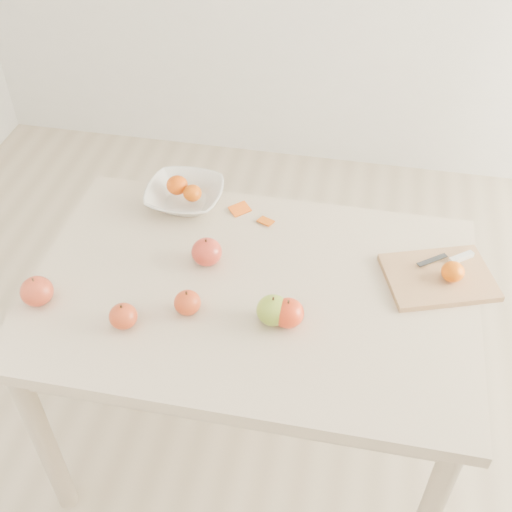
# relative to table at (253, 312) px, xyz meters

# --- Properties ---
(ground) EXTENTS (3.50, 3.50, 0.00)m
(ground) POSITION_rel_table_xyz_m (0.00, 0.00, -0.65)
(ground) COLOR #C6B293
(ground) RESTS_ON ground
(table) EXTENTS (1.20, 0.80, 0.75)m
(table) POSITION_rel_table_xyz_m (0.00, 0.00, 0.00)
(table) COLOR beige
(table) RESTS_ON ground
(cutting_board) EXTENTS (0.34, 0.29, 0.02)m
(cutting_board) POSITION_rel_table_xyz_m (0.49, 0.13, 0.11)
(cutting_board) COLOR #A87A54
(cutting_board) RESTS_ON table
(board_tangerine) EXTENTS (0.06, 0.06, 0.05)m
(board_tangerine) POSITION_rel_table_xyz_m (0.52, 0.12, 0.14)
(board_tangerine) COLOR #CB6307
(board_tangerine) RESTS_ON cutting_board
(fruit_bowl) EXTENTS (0.23, 0.23, 0.06)m
(fruit_bowl) POSITION_rel_table_xyz_m (-0.28, 0.32, 0.13)
(fruit_bowl) COLOR white
(fruit_bowl) RESTS_ON table
(bowl_tangerine_near) EXTENTS (0.07, 0.07, 0.06)m
(bowl_tangerine_near) POSITION_rel_table_xyz_m (-0.30, 0.33, 0.16)
(bowl_tangerine_near) COLOR #DB5B07
(bowl_tangerine_near) RESTS_ON fruit_bowl
(bowl_tangerine_far) EXTENTS (0.06, 0.06, 0.05)m
(bowl_tangerine_far) POSITION_rel_table_xyz_m (-0.25, 0.30, 0.15)
(bowl_tangerine_far) COLOR #D25A07
(bowl_tangerine_far) RESTS_ON fruit_bowl
(orange_peel_a) EXTENTS (0.07, 0.07, 0.01)m
(orange_peel_a) POSITION_rel_table_xyz_m (-0.10, 0.31, 0.10)
(orange_peel_a) COLOR #E55710
(orange_peel_a) RESTS_ON table
(orange_peel_b) EXTENTS (0.06, 0.05, 0.01)m
(orange_peel_b) POSITION_rel_table_xyz_m (-0.01, 0.27, 0.10)
(orange_peel_b) COLOR #D1570E
(orange_peel_b) RESTS_ON table
(paring_knife) EXTENTS (0.16, 0.09, 0.01)m
(paring_knife) POSITION_rel_table_xyz_m (0.54, 0.20, 0.12)
(paring_knife) COLOR silver
(paring_knife) RESTS_ON cutting_board
(apple_green) EXTENTS (0.09, 0.09, 0.08)m
(apple_green) POSITION_rel_table_xyz_m (0.07, -0.11, 0.14)
(apple_green) COLOR olive
(apple_green) RESTS_ON table
(apple_red_d) EXTENTS (0.09, 0.09, 0.08)m
(apple_red_d) POSITION_rel_table_xyz_m (-0.54, -0.16, 0.14)
(apple_red_d) COLOR maroon
(apple_red_d) RESTS_ON table
(apple_red_a) EXTENTS (0.09, 0.09, 0.08)m
(apple_red_a) POSITION_rel_table_xyz_m (-0.14, 0.07, 0.14)
(apple_red_a) COLOR maroon
(apple_red_a) RESTS_ON table
(apple_red_c) EXTENTS (0.07, 0.07, 0.07)m
(apple_red_c) POSITION_rel_table_xyz_m (-0.29, -0.19, 0.13)
(apple_red_c) COLOR maroon
(apple_red_c) RESTS_ON table
(apple_red_e) EXTENTS (0.08, 0.08, 0.07)m
(apple_red_e) POSITION_rel_table_xyz_m (0.11, -0.11, 0.14)
(apple_red_e) COLOR #A61011
(apple_red_e) RESTS_ON table
(apple_red_b) EXTENTS (0.07, 0.07, 0.06)m
(apple_red_b) POSITION_rel_table_xyz_m (-0.15, -0.12, 0.13)
(apple_red_b) COLOR maroon
(apple_red_b) RESTS_ON table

